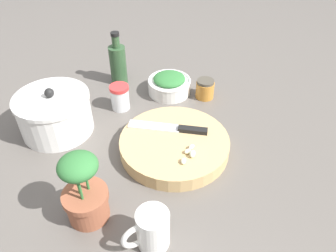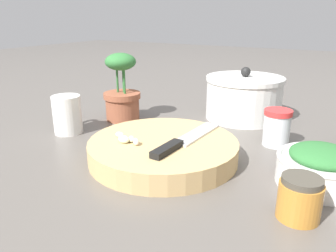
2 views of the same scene
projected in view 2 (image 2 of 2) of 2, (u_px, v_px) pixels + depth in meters
ground_plane at (193, 152)px, 0.74m from camera, size 5.00×5.00×0.00m
cutting_board at (163, 150)px, 0.69m from camera, size 0.31×0.31×0.04m
chef_knife at (184, 140)px, 0.67m from camera, size 0.04×0.24×0.01m
garlic_cloves at (127, 139)px, 0.68m from camera, size 0.08×0.04×0.02m
herb_bowl at (321, 166)px, 0.59m from camera, size 0.15×0.15×0.07m
spice_jar at (277, 127)px, 0.76m from camera, size 0.06×0.06×0.09m
coffee_mug at (68, 114)px, 0.85m from camera, size 0.08×0.10×0.10m
honey_jar at (300, 198)px, 0.49m from camera, size 0.06×0.06×0.07m
stock_pot at (244, 98)px, 0.96m from camera, size 0.22×0.22×0.15m
potted_herb at (122, 92)px, 0.94m from camera, size 0.11×0.11×0.19m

